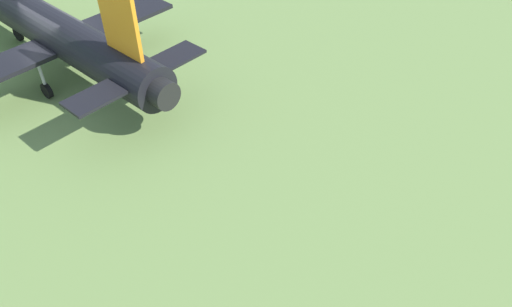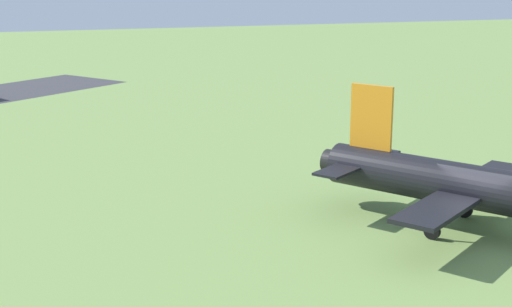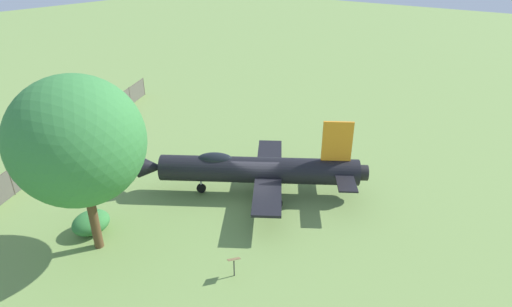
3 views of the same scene
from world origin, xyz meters
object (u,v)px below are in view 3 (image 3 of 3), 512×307
object	(u,v)px
shrub_near_fence	(91,223)
shade_tree	(78,141)
info_plaque	(234,262)
display_jet	(253,169)

from	to	relation	value
shrub_near_fence	shade_tree	bearing A→B (deg)	159.26
info_plaque	shrub_near_fence	bearing A→B (deg)	13.69
display_jet	info_plaque	distance (m)	7.57
display_jet	shade_tree	bearing A→B (deg)	36.02
display_jet	info_plaque	size ratio (longest dim) A/B	11.28
shrub_near_fence	info_plaque	bearing A→B (deg)	-166.31
display_jet	shrub_near_fence	distance (m)	9.84
shrub_near_fence	display_jet	bearing A→B (deg)	-118.92
info_plaque	display_jet	bearing A→B (deg)	-59.35
display_jet	shade_tree	size ratio (longest dim) A/B	1.39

